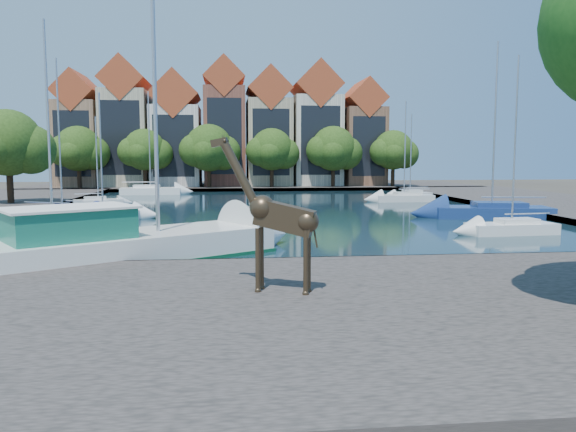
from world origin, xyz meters
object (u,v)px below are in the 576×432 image
Objects in this scene: motorsailer at (115,241)px; sailboat_right_a at (512,225)px; sailboat_left_a at (53,237)px; giraffe_statue at (276,216)px.

motorsailer is 1.29× the size of sailboat_right_a.
sailboat_left_a is (-3.63, 4.00, -0.38)m from motorsailer.
giraffe_statue is 0.35× the size of motorsailer.
giraffe_statue is at bearing -49.49° from sailboat_left_a.
sailboat_right_a is (20.53, 6.37, -0.43)m from motorsailer.
sailboat_left_a is (-9.65, 11.30, -2.08)m from giraffe_statue.
sailboat_left_a is at bearing -174.39° from sailboat_right_a.
sailboat_right_a is (24.16, 2.37, -0.05)m from sailboat_left_a.
sailboat_left_a reaches higher than giraffe_statue.
motorsailer is at bearing -162.76° from sailboat_right_a.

